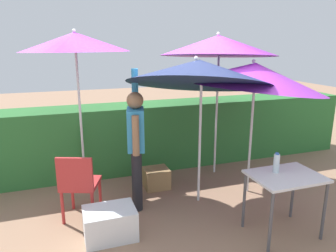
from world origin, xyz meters
name	(u,v)px	position (x,y,z in m)	size (l,w,h in m)	color
ground_plane	(175,208)	(0.00, 0.00, 0.00)	(24.00, 24.00, 0.00)	#937056
hedge_row	(144,136)	(0.00, 1.62, 0.58)	(8.00, 0.70, 1.17)	#2D7033
umbrella_rainbow	(254,75)	(1.23, 0.16, 1.77)	(2.05, 2.02, 2.08)	silver
umbrella_orange	(218,46)	(1.08, 0.98, 2.17)	(1.89, 1.89, 2.42)	silver
umbrella_yellow	(75,42)	(-1.11, 1.15, 2.22)	(1.56, 1.57, 2.40)	silver
umbrella_navy	(199,72)	(0.37, 0.13, 1.84)	(1.97, 1.93, 2.30)	silver
person_vendor	(136,141)	(-0.46, 0.27, 0.93)	(0.30, 0.56, 1.88)	black
chair_plastic	(79,183)	(-1.24, 0.13, 0.51)	(0.57, 0.57, 0.89)	#B72D2D
cooler_box	(110,223)	(-0.95, -0.38, 0.18)	(0.59, 0.43, 0.36)	silver
crate_cardboard	(156,178)	(-0.05, 0.71, 0.16)	(0.38, 0.34, 0.31)	#9E7A4C
folding_table	(285,182)	(1.00, -0.96, 0.66)	(0.80, 0.60, 0.75)	#4C4C51
bottle_water	(276,163)	(0.94, -0.85, 0.86)	(0.07, 0.07, 0.24)	silver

